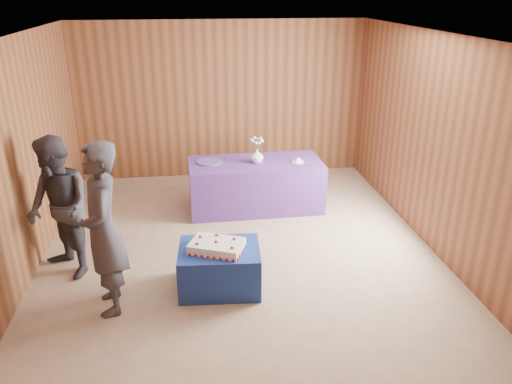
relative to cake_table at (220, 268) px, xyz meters
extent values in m
plane|color=tan|center=(0.31, 0.74, -0.25)|extent=(6.00, 6.00, 0.00)
cube|color=brown|center=(0.31, 3.74, 1.10)|extent=(5.00, 0.04, 2.70)
cube|color=brown|center=(0.31, -2.26, 1.10)|extent=(5.00, 0.04, 2.70)
cube|color=brown|center=(-2.19, 0.74, 1.10)|extent=(0.04, 6.00, 2.70)
cube|color=brown|center=(2.81, 0.74, 1.10)|extent=(0.04, 6.00, 2.70)
cube|color=white|center=(0.31, 0.74, 2.45)|extent=(5.00, 6.00, 0.04)
cube|color=#1B3297|center=(0.00, 0.00, 0.00)|extent=(0.95, 0.76, 0.50)
cube|color=#5E2F83|center=(0.70, 2.15, 0.12)|extent=(2.02, 0.93, 0.75)
cube|color=white|center=(-0.03, -0.04, 0.30)|extent=(0.67, 0.57, 0.10)
sphere|color=#A1140C|center=(-0.36, -0.10, 0.27)|extent=(0.03, 0.03, 0.03)
sphere|color=#A1140C|center=(0.16, -0.32, 0.27)|extent=(0.03, 0.03, 0.03)
sphere|color=#A1140C|center=(-0.22, 0.25, 0.27)|extent=(0.03, 0.03, 0.03)
sphere|color=#A1140C|center=(0.31, 0.03, 0.27)|extent=(0.03, 0.03, 0.03)
sphere|color=#A1140C|center=(-0.22, -0.06, 0.37)|extent=(0.03, 0.03, 0.03)
cone|color=#124F19|center=(-0.20, -0.06, 0.36)|extent=(0.02, 0.03, 0.02)
sphere|color=#A1140C|center=(0.15, -0.02, 0.37)|extent=(0.03, 0.03, 0.03)
cone|color=#124F19|center=(0.17, -0.02, 0.36)|extent=(0.02, 0.03, 0.02)
sphere|color=#A1140C|center=(-0.03, -0.04, 0.37)|extent=(0.03, 0.03, 0.03)
cone|color=#124F19|center=(0.00, -0.04, 0.36)|extent=(0.02, 0.03, 0.02)
imported|color=white|center=(0.72, 2.12, 0.60)|extent=(0.24, 0.24, 0.21)
cylinder|color=#316E2C|center=(0.75, 2.12, 0.77)|extent=(0.01, 0.01, 0.13)
sphere|color=silver|center=(0.79, 2.12, 0.84)|extent=(0.04, 0.04, 0.04)
cylinder|color=#316E2C|center=(0.74, 2.14, 0.77)|extent=(0.01, 0.01, 0.13)
sphere|color=white|center=(0.78, 2.17, 0.84)|extent=(0.04, 0.04, 0.04)
cylinder|color=#316E2C|center=(0.72, 2.15, 0.77)|extent=(0.01, 0.01, 0.13)
sphere|color=silver|center=(0.74, 2.20, 0.84)|extent=(0.04, 0.04, 0.04)
cylinder|color=#316E2C|center=(0.71, 2.15, 0.77)|extent=(0.01, 0.01, 0.13)
sphere|color=white|center=(0.69, 2.20, 0.84)|extent=(0.04, 0.04, 0.04)
cylinder|color=#316E2C|center=(0.69, 2.14, 0.77)|extent=(0.01, 0.01, 0.13)
sphere|color=silver|center=(0.65, 2.17, 0.84)|extent=(0.04, 0.04, 0.04)
cylinder|color=#316E2C|center=(0.68, 2.12, 0.77)|extent=(0.01, 0.01, 0.13)
sphere|color=white|center=(0.64, 2.12, 0.84)|extent=(0.04, 0.04, 0.04)
cylinder|color=#316E2C|center=(0.69, 2.10, 0.77)|extent=(0.01, 0.01, 0.13)
sphere|color=silver|center=(0.65, 2.08, 0.84)|extent=(0.04, 0.04, 0.04)
cylinder|color=#316E2C|center=(0.71, 2.09, 0.77)|extent=(0.01, 0.01, 0.13)
sphere|color=white|center=(0.69, 2.05, 0.84)|extent=(0.04, 0.04, 0.04)
cylinder|color=#316E2C|center=(0.72, 2.09, 0.77)|extent=(0.01, 0.01, 0.13)
sphere|color=silver|center=(0.74, 2.05, 0.84)|extent=(0.04, 0.04, 0.04)
cylinder|color=#316E2C|center=(0.74, 2.10, 0.77)|extent=(0.01, 0.01, 0.13)
sphere|color=white|center=(0.78, 2.08, 0.84)|extent=(0.04, 0.04, 0.04)
cylinder|color=#564891|center=(0.01, 2.22, 0.51)|extent=(0.46, 0.46, 0.02)
cylinder|color=white|center=(1.33, 2.05, 0.51)|extent=(0.24, 0.24, 0.01)
cube|color=white|center=(1.33, 2.05, 0.54)|extent=(0.07, 0.06, 0.05)
sphere|color=#A1140C|center=(1.33, 2.04, 0.57)|extent=(0.02, 0.02, 0.02)
cube|color=#B5B5B9|center=(1.38, 1.84, 0.50)|extent=(0.26, 0.07, 0.00)
imported|color=#363640|center=(-1.17, -0.22, 0.67)|extent=(0.56, 0.74, 1.84)
imported|color=#33313B|center=(-1.78, 0.55, 0.60)|extent=(1.01, 1.04, 1.69)
camera|label=1|loc=(-0.25, -4.89, 2.95)|focal=35.00mm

